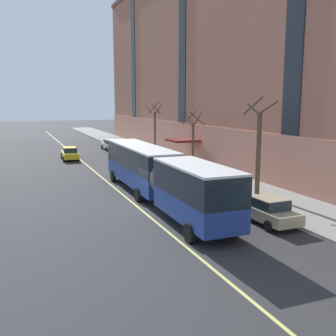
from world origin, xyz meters
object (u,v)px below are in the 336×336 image
Objects in this scene: street_tree_mid_block at (258,146)px; street_tree_far_downtown at (155,129)px; parked_car_green_0 at (125,151)px; parked_car_champagne_5 at (267,210)px; parked_car_darkgray_3 at (163,166)px; parked_car_red_7 at (142,158)px; taxi_cab at (70,153)px; city_bus at (157,173)px; parked_car_red_4 at (191,179)px; parked_car_white_6 at (110,145)px; street_tree_far_uptown at (193,139)px.

street_tree_mid_block is 1.05× the size of street_tree_far_downtown.
street_tree_far_downtown is at bearing -21.42° from parked_car_green_0.
street_tree_mid_block is (3.46, 6.11, 2.93)m from parked_car_champagne_5.
parked_car_darkgray_3 is 0.99× the size of parked_car_red_7.
parked_car_darkgray_3 and taxi_cab have the same top height.
street_tree_mid_block is (7.64, -0.91, 1.64)m from city_bus.
city_bus reaches higher than parked_car_red_4.
parked_car_green_0 is 0.65× the size of street_tree_far_downtown.
parked_car_white_6 is 0.80× the size of street_tree_far_uptown.
taxi_cab is (-2.89, 22.97, -1.29)m from city_bus.
street_tree_far_downtown is (3.62, -9.33, 2.82)m from parked_car_white_6.
parked_car_champagne_5 is at bearing -89.04° from parked_car_red_4.
street_tree_mid_block is 1.22× the size of street_tree_far_uptown.
taxi_cab is 0.66× the size of street_tree_mid_block.
parked_car_white_6 is 32.24m from street_tree_mid_block.
street_tree_far_downtown reaches higher than parked_car_white_6.
parked_car_champagne_5 is 17.87m from street_tree_far_uptown.
street_tree_far_uptown is at bearing 63.79° from parked_car_red_4.
street_tree_far_uptown reaches higher than parked_car_red_7.
city_bus is 4.42× the size of parked_car_champagne_5.
parked_car_darkgray_3 is 0.91× the size of taxi_cab.
parked_car_red_4 is at bearing -90.25° from parked_car_green_0.
parked_car_red_4 is 1.08× the size of parked_car_red_7.
parked_car_green_0 is 6.97m from parked_car_red_7.
street_tree_far_downtown is (10.49, -1.31, 2.82)m from taxi_cab.
city_bus is 2.87× the size of street_tree_far_downtown.
street_tree_far_uptown reaches higher than taxi_cab.
parked_car_champagne_5 is at bearing -101.22° from street_tree_far_uptown.
parked_car_darkgray_3 is 0.98× the size of parked_car_champagne_5.
parked_car_red_7 is 0.64× the size of street_tree_far_downtown.
taxi_cab is (-6.88, -8.02, -0.00)m from parked_car_white_6.
city_bus is 4.15× the size of parked_car_red_4.
parked_car_red_4 and parked_car_white_6 have the same top height.
parked_car_white_6 is at bearing 90.75° from parked_car_green_0.
taxi_cab is 26.26m from street_tree_mid_block.
parked_car_red_4 is at bearing 132.88° from street_tree_mid_block.
parked_car_red_4 is at bearing -100.92° from street_tree_far_downtown.
parked_car_red_4 is at bearing 90.96° from parked_car_champagne_5.
parked_car_darkgray_3 is 21.20m from parked_car_white_6.
parked_car_red_7 is at bearing -90.58° from parked_car_green_0.
parked_car_green_0 and parked_car_white_6 have the same top height.
parked_car_champagne_5 is (0.17, -10.02, -0.00)m from parked_car_red_4.
parked_car_darkgray_3 is at bearing 67.10° from city_bus.
parked_car_red_4 is at bearing -90.07° from parked_car_red_7.
parked_car_green_0 is at bearing 158.58° from street_tree_far_downtown.
parked_car_darkgray_3 is at bearing -89.85° from parked_car_green_0.
parked_car_darkgray_3 and parked_car_red_7 have the same top height.
street_tree_far_downtown is (-0.01, 11.32, 0.38)m from street_tree_far_uptown.
parked_car_champagne_5 is at bearing -89.84° from parked_car_green_0.
parked_car_darkgray_3 is at bearing 88.97° from parked_car_red_4.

